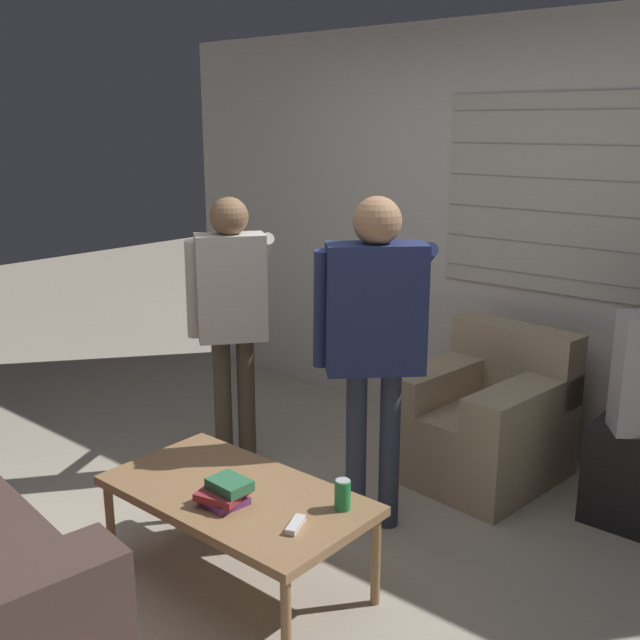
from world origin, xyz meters
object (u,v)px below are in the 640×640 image
Objects in this scene: spare_remote at (295,525)px; coffee_table at (236,499)px; armchair_beige at (485,418)px; person_left_standing at (232,303)px; book_stack at (226,492)px; person_right_standing at (375,323)px; soda_can at (343,495)px.

coffee_table is at bearing 149.28° from spare_remote.
person_left_standing is (-1.13, -0.87, 0.65)m from armchair_beige.
coffee_table is 5.41× the size of book_stack.
coffee_table is at bearing -144.86° from person_right_standing.
armchair_beige is 1.14m from person_right_standing.
person_left_standing reaches higher than spare_remote.
armchair_beige is 7.18× the size of soda_can.
book_stack is 1.69× the size of soda_can.
coffee_table is (-0.29, -1.65, 0.08)m from armchair_beige.
coffee_table is 9.14× the size of soda_can.
soda_can is at bearing 101.78° from armchair_beige.
soda_can reaches higher than spare_remote.
person_left_standing is at bearing 154.33° from soda_can.
armchair_beige is 0.55× the size of person_right_standing.
person_right_standing is at bearing 83.77° from book_stack.
person_left_standing is at bearing 135.04° from book_stack.
person_left_standing reaches higher than soda_can.
coffee_table is at bearing 114.99° from book_stack.
armchair_beige is at bearing 35.95° from person_right_standing.
armchair_beige is 0.58× the size of person_left_standing.
person_right_standing is (0.14, 0.78, 0.63)m from coffee_table.
coffee_table is 0.48m from soda_can.
spare_remote reaches higher than coffee_table.
spare_remote is (1.23, -0.84, -0.53)m from person_left_standing.
spare_remote is at bearing -8.45° from coffee_table.
person_left_standing is at bearing 134.96° from person_right_standing.
book_stack reaches higher than coffee_table.
spare_remote is at bearing -87.24° from person_left_standing.
coffee_table is 8.50× the size of spare_remote.
book_stack is at bearing -97.75° from person_left_standing.
person_left_standing is at bearing 123.29° from spare_remote.
soda_can is (0.29, -0.61, -0.53)m from person_right_standing.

